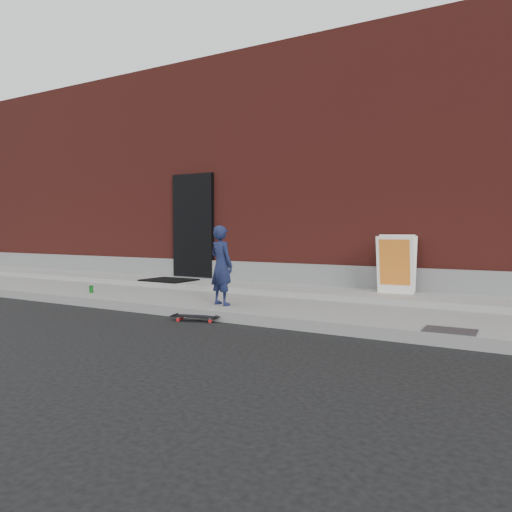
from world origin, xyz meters
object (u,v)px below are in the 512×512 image
Objects in this scene: skateboard at (196,317)px; pizza_sign at (397,264)px; soda_can at (91,289)px; child at (221,265)px.

pizza_sign is (2.14, 2.70, 0.68)m from skateboard.
pizza_sign is at bearing 22.24° from soda_can.
child reaches higher than soda_can.
pizza_sign is at bearing -120.09° from child.
skateboard is at bearing 106.10° from child.
pizza_sign is 7.23× the size of soda_can.
skateboard is at bearing -12.59° from soda_can.
soda_can reaches higher than skateboard.
skateboard is 0.73× the size of pizza_sign.
soda_can is (-2.88, 0.64, 0.15)m from skateboard.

